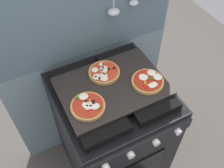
{
  "coord_description": "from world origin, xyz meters",
  "views": [
    {
      "loc": [
        -0.39,
        -0.76,
        1.93
      ],
      "look_at": [
        0.0,
        0.0,
        0.93
      ],
      "focal_mm": 41.42,
      "sensor_mm": 36.0,
      "label": 1
    }
  ],
  "objects_px": {
    "pizza_center": "(103,72)",
    "baking_tray": "(112,86)",
    "pizza_left": "(88,106)",
    "pizza_right": "(148,81)",
    "stove": "(112,132)"
  },
  "relations": [
    {
      "from": "baking_tray",
      "to": "pizza_left",
      "type": "distance_m",
      "value": 0.18
    },
    {
      "from": "stove",
      "to": "pizza_left",
      "type": "distance_m",
      "value": 0.51
    },
    {
      "from": "baking_tray",
      "to": "pizza_center",
      "type": "height_order",
      "value": "pizza_center"
    },
    {
      "from": "pizza_left",
      "to": "pizza_right",
      "type": "bearing_deg",
      "value": 0.77
    },
    {
      "from": "stove",
      "to": "baking_tray",
      "type": "xyz_separation_m",
      "value": [
        0.0,
        0.0,
        0.46
      ]
    },
    {
      "from": "pizza_left",
      "to": "pizza_center",
      "type": "height_order",
      "value": "same"
    },
    {
      "from": "pizza_right",
      "to": "pizza_center",
      "type": "height_order",
      "value": "pizza_center"
    },
    {
      "from": "baking_tray",
      "to": "pizza_center",
      "type": "relative_size",
      "value": 3.24
    },
    {
      "from": "pizza_left",
      "to": "pizza_right",
      "type": "relative_size",
      "value": 1.0
    },
    {
      "from": "pizza_center",
      "to": "baking_tray",
      "type": "bearing_deg",
      "value": -86.74
    },
    {
      "from": "baking_tray",
      "to": "pizza_right",
      "type": "distance_m",
      "value": 0.19
    },
    {
      "from": "stove",
      "to": "pizza_right",
      "type": "relative_size",
      "value": 5.4
    },
    {
      "from": "pizza_left",
      "to": "stove",
      "type": "bearing_deg",
      "value": 23.24
    },
    {
      "from": "baking_tray",
      "to": "pizza_left",
      "type": "bearing_deg",
      "value": -156.27
    },
    {
      "from": "baking_tray",
      "to": "pizza_center",
      "type": "bearing_deg",
      "value": 93.26
    }
  ]
}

